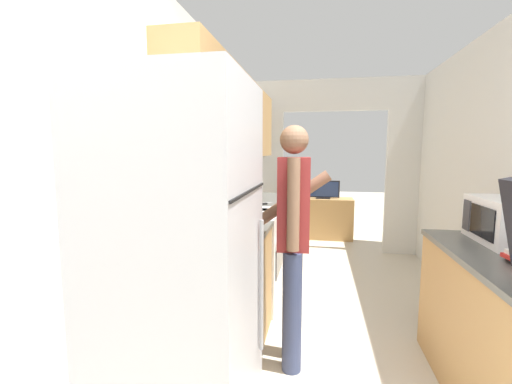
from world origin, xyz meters
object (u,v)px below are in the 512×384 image
object	(u,v)px
tv_cabinet	(323,218)
knife	(264,204)
range_oven	(248,256)
television	(323,190)
microwave	(508,221)
refrigerator	(181,271)
person	(293,240)

from	to	relation	value
tv_cabinet	knife	world-z (taller)	knife
range_oven	tv_cabinet	distance (m)	2.76
range_oven	knife	distance (m)	0.68
range_oven	television	xyz separation A→B (m)	(0.75, 2.61, 0.38)
range_oven	tv_cabinet	xyz separation A→B (m)	(0.75, 2.65, -0.11)
microwave	television	xyz separation A→B (m)	(-1.12, 3.42, -0.20)
refrigerator	microwave	distance (m)	2.05
television	knife	distance (m)	2.21
person	television	size ratio (longest dim) A/B	3.09
television	knife	bearing A→B (deg)	-107.82
refrigerator	television	size ratio (longest dim) A/B	3.38
range_oven	knife	bearing A→B (deg)	81.38
refrigerator	television	world-z (taller)	refrigerator
person	television	world-z (taller)	person
knife	television	bearing A→B (deg)	117.76
microwave	television	bearing A→B (deg)	108.09
person	refrigerator	bearing A→B (deg)	143.44
microwave	television	size ratio (longest dim) A/B	0.98
person	knife	world-z (taller)	person
microwave	knife	world-z (taller)	microwave
television	knife	world-z (taller)	television
range_oven	refrigerator	bearing A→B (deg)	-88.99
knife	person	bearing A→B (deg)	-27.66
person	knife	xyz separation A→B (m)	(-0.44, 1.45, 0.01)
range_oven	tv_cabinet	size ratio (longest dim) A/B	1.03
microwave	knife	distance (m)	2.23
tv_cabinet	television	bearing A→B (deg)	-90.00
refrigerator	knife	size ratio (longest dim) A/B	6.72
person	microwave	xyz separation A→B (m)	(1.35, 0.13, 0.15)
refrigerator	person	xyz separation A→B (m)	(0.48, 0.76, -0.02)
knife	refrigerator	bearing A→B (deg)	-45.63
refrigerator	tv_cabinet	xyz separation A→B (m)	(0.72, 4.35, -0.56)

